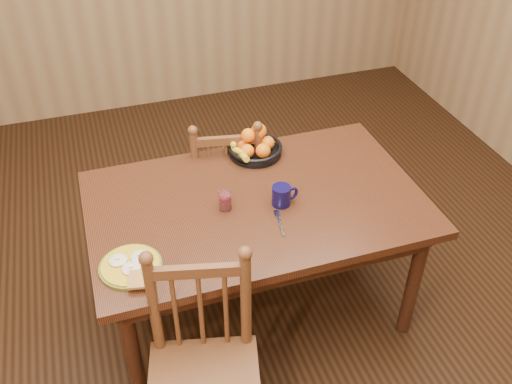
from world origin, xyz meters
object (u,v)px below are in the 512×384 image
object	(u,v)px
breakfast_plate	(131,266)
fruit_bowl	(254,146)
chair_near	(204,373)
dining_table	(256,214)
chair_far	(226,184)
coffee_mug	(282,195)

from	to	relation	value
breakfast_plate	fruit_bowl	world-z (taller)	fruit_bowl
chair_near	breakfast_plate	distance (m)	0.53
dining_table	breakfast_plate	bearing A→B (deg)	-156.78
chair_far	chair_near	distance (m)	1.31
chair_far	chair_near	world-z (taller)	chair_near
fruit_bowl	chair_near	bearing A→B (deg)	-117.65
dining_table	fruit_bowl	bearing A→B (deg)	73.60
chair_near	coffee_mug	xyz separation A→B (m)	(0.55, 0.61, 0.32)
chair_near	breakfast_plate	world-z (taller)	chair_near
chair_near	breakfast_plate	xyz separation A→B (m)	(-0.20, 0.40, 0.28)
dining_table	breakfast_plate	world-z (taller)	breakfast_plate
coffee_mug	dining_table	bearing A→B (deg)	149.97
breakfast_plate	fruit_bowl	xyz separation A→B (m)	(0.75, 0.66, 0.04)
coffee_mug	chair_near	bearing A→B (deg)	-132.09
dining_table	coffee_mug	distance (m)	0.19
dining_table	chair_near	size ratio (longest dim) A/B	1.62
chair_near	chair_far	bearing A→B (deg)	83.97
chair_far	breakfast_plate	bearing A→B (deg)	63.75
breakfast_plate	chair_far	bearing A→B (deg)	52.79
dining_table	chair_far	distance (m)	0.60
chair_near	dining_table	bearing A→B (deg)	70.27
dining_table	chair_far	xyz separation A→B (m)	(-0.00, 0.56, -0.22)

